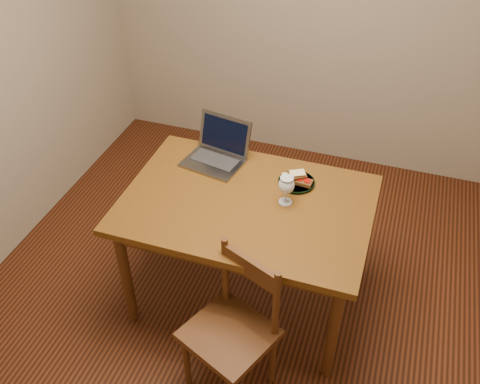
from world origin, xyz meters
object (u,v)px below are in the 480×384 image
(table, at_px, (247,214))
(plate, at_px, (296,182))
(chair, at_px, (232,325))
(laptop, at_px, (218,149))
(milk_glass, at_px, (286,190))

(table, xyz_separation_m, plate, (0.21, 0.23, 0.09))
(chair, bearing_deg, table, 124.39)
(chair, xyz_separation_m, plate, (0.10, 0.79, 0.30))
(plate, distance_m, laptop, 0.50)
(milk_glass, bearing_deg, table, -163.30)
(table, xyz_separation_m, milk_glass, (0.19, 0.06, 0.17))
(laptop, bearing_deg, plate, 0.27)
(chair, xyz_separation_m, laptop, (-0.39, 0.88, 0.35))
(table, height_order, laptop, laptop)
(plate, relative_size, laptop, 0.54)
(table, distance_m, milk_glass, 0.26)
(plate, distance_m, milk_glass, 0.19)
(table, bearing_deg, chair, -78.72)
(chair, height_order, milk_glass, milk_glass)
(plate, bearing_deg, chair, -97.00)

